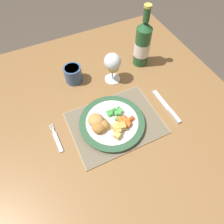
# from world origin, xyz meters

# --- Properties ---
(ground_plane) EXTENTS (6.00, 6.00, 0.00)m
(ground_plane) POSITION_xyz_m (0.00, 0.00, 0.00)
(ground_plane) COLOR #4C4238
(dining_table) EXTENTS (1.17, 1.09, 0.74)m
(dining_table) POSITION_xyz_m (0.00, 0.00, 0.66)
(dining_table) COLOR olive
(dining_table) RESTS_ON ground
(placemat) EXTENTS (0.34, 0.26, 0.01)m
(placemat) POSITION_xyz_m (0.04, -0.07, 0.74)
(placemat) COLOR gray
(placemat) RESTS_ON dining_table
(dinner_plate) EXTENTS (0.25, 0.25, 0.02)m
(dinner_plate) POSITION_xyz_m (0.03, -0.07, 0.76)
(dinner_plate) COLOR white
(dinner_plate) RESTS_ON placemat
(breaded_croquettes) EXTENTS (0.09, 0.11, 0.04)m
(breaded_croquettes) POSITION_xyz_m (-0.02, -0.07, 0.79)
(breaded_croquettes) COLOR tan
(breaded_croquettes) RESTS_ON dinner_plate
(green_beans_pile) EXTENTS (0.06, 0.07, 0.02)m
(green_beans_pile) POSITION_xyz_m (0.06, -0.05, 0.77)
(green_beans_pile) COLOR #338438
(green_beans_pile) RESTS_ON dinner_plate
(glazed_carrots) EXTENTS (0.06, 0.06, 0.02)m
(glazed_carrots) POSITION_xyz_m (0.07, -0.10, 0.78)
(glazed_carrots) COLOR orange
(glazed_carrots) RESTS_ON dinner_plate
(fork) EXTENTS (0.02, 0.13, 0.01)m
(fork) POSITION_xyz_m (-0.18, -0.04, 0.74)
(fork) COLOR silver
(fork) RESTS_ON dining_table
(table_knife) EXTENTS (0.02, 0.18, 0.01)m
(table_knife) POSITION_xyz_m (0.27, -0.10, 0.74)
(table_knife) COLOR silver
(table_knife) RESTS_ON dining_table
(wine_glass) EXTENTS (0.07, 0.07, 0.14)m
(wine_glass) POSITION_xyz_m (0.14, 0.15, 0.84)
(wine_glass) COLOR silver
(wine_glass) RESTS_ON dining_table
(bottle) EXTENTS (0.07, 0.07, 0.28)m
(bottle) POSITION_xyz_m (0.30, 0.19, 0.85)
(bottle) COLOR #23562D
(bottle) RESTS_ON dining_table
(roast_potatoes) EXTENTS (0.06, 0.06, 0.03)m
(roast_potatoes) POSITION_xyz_m (0.03, -0.12, 0.78)
(roast_potatoes) COLOR #DBB256
(roast_potatoes) RESTS_ON dinner_plate
(drinking_cup) EXTENTS (0.08, 0.08, 0.08)m
(drinking_cup) POSITION_xyz_m (-0.02, 0.22, 0.78)
(drinking_cup) COLOR #385684
(drinking_cup) RESTS_ON dining_table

